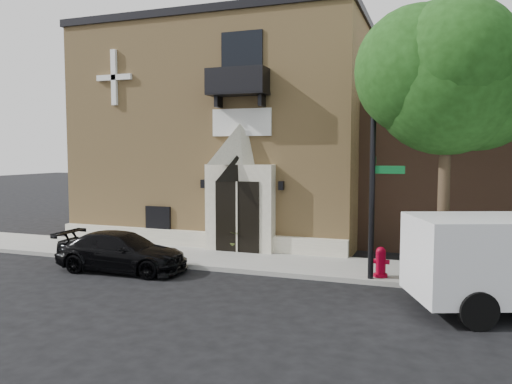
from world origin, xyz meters
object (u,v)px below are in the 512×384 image
Objects in this scene: black_sedan at (122,252)px; dumpster at (507,261)px; street_sign at (373,172)px; pedestrian_near at (467,244)px; fire_hydrant at (381,262)px.

black_sedan is 1.88× the size of dumpster.
street_sign reaches higher than pedestrian_near.
pedestrian_near is (10.35, 3.01, 0.38)m from black_sedan.
pedestrian_near reaches higher than dumpster.
street_sign is 6.89× the size of fire_hydrant.
street_sign is at bearing 18.89° from pedestrian_near.
pedestrian_near is (2.65, 1.85, -2.22)m from street_sign.
pedestrian_near is at bearing 109.79° from dumpster.
fire_hydrant is at bearing 49.76° from street_sign.
dumpster reaches higher than fire_hydrant.
black_sedan reaches higher than fire_hydrant.
black_sedan is at bearing -169.71° from fire_hydrant.
dumpster is at bearing 109.10° from pedestrian_near.
dumpster is at bearing -83.76° from black_sedan.
black_sedan is at bearing 173.14° from dumpster.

